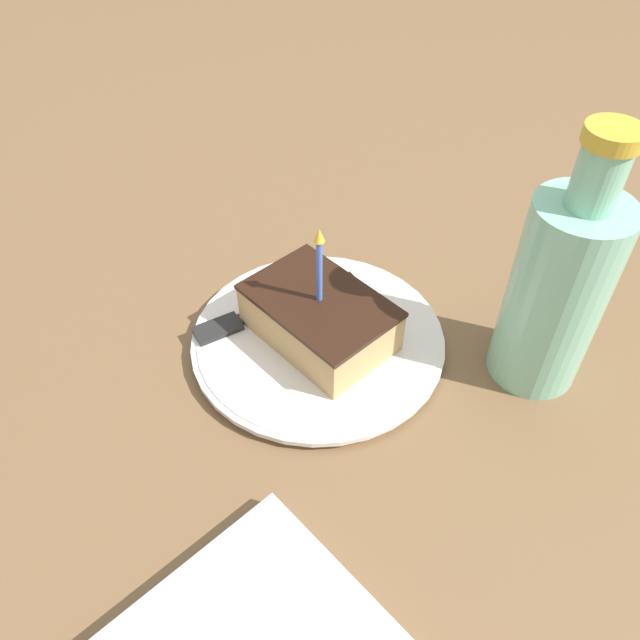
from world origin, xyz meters
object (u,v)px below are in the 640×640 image
at_px(cake_slice, 320,317).
at_px(plate, 320,342).
at_px(fork, 266,310).
at_px(bottle, 558,289).

bearing_deg(cake_slice, plate, -128.62).
distance_m(fork, bottle, 0.27).
bearing_deg(bottle, fork, 123.58).
relative_size(plate, bottle, 0.99).
distance_m(plate, cake_slice, 0.03).
height_order(plate, bottle, bottle).
height_order(cake_slice, fork, cake_slice).
distance_m(plate, fork, 0.06).
xyz_separation_m(cake_slice, fork, (-0.02, 0.06, -0.02)).
bearing_deg(cake_slice, fork, 105.89).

